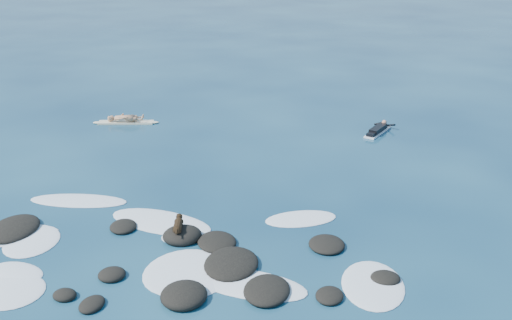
# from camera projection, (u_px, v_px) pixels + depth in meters

# --- Properties ---
(ground) EXTENTS (160.00, 160.00, 0.00)m
(ground) POSITION_uv_depth(u_px,v_px,m) (180.00, 232.00, 17.24)
(ground) COLOR #0A2642
(ground) RESTS_ON ground
(reef_rocks) EXTENTS (12.93, 5.83, 0.61)m
(reef_rocks) POSITION_uv_depth(u_px,v_px,m) (137.00, 263.00, 15.38)
(reef_rocks) COLOR black
(reef_rocks) RESTS_ON ground
(breaking_foam) EXTENTS (14.92, 7.10, 0.12)m
(breaking_foam) POSITION_uv_depth(u_px,v_px,m) (123.00, 253.00, 16.05)
(breaking_foam) COLOR white
(breaking_foam) RESTS_ON ground
(standing_surfer_rig) EXTENTS (3.15, 1.00, 1.80)m
(standing_surfer_rig) POSITION_uv_depth(u_px,v_px,m) (125.00, 109.00, 27.07)
(standing_surfer_rig) COLOR beige
(standing_surfer_rig) RESTS_ON ground
(paddling_surfer_rig) EXTENTS (1.46, 2.30, 0.41)m
(paddling_surfer_rig) POSITION_uv_depth(u_px,v_px,m) (378.00, 130.00, 25.96)
(paddling_surfer_rig) COLOR white
(paddling_surfer_rig) RESTS_ON ground
(dog) EXTENTS (0.39, 1.06, 0.67)m
(dog) POSITION_uv_depth(u_px,v_px,m) (178.00, 225.00, 16.67)
(dog) COLOR black
(dog) RESTS_ON ground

